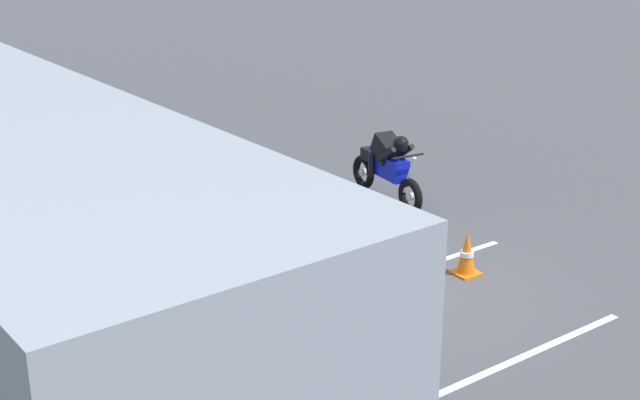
{
  "coord_description": "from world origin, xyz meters",
  "views": [
    {
      "loc": [
        -8.13,
        6.52,
        5.12
      ],
      "look_at": [
        0.98,
        0.23,
        1.1
      ],
      "focal_mm": 49.8,
      "sensor_mm": 36.0,
      "label": 1
    }
  ],
  "objects_px": {
    "traffic_cone": "(467,253)",
    "spectator_right": "(160,216)",
    "spectator_far_right": "(118,198)",
    "spectator_far_left": "(298,314)",
    "parked_motorcycle_silver": "(284,396)",
    "spectator_centre": "(195,253)",
    "spectator_left": "(230,278)",
    "stunt_motorcycle": "(387,166)"
  },
  "relations": [
    {
      "from": "spectator_far_left",
      "to": "spectator_right",
      "type": "bearing_deg",
      "value": 1.0
    },
    {
      "from": "spectator_centre",
      "to": "spectator_far_left",
      "type": "bearing_deg",
      "value": -174.94
    },
    {
      "from": "spectator_centre",
      "to": "parked_motorcycle_silver",
      "type": "bearing_deg",
      "value": 172.3
    },
    {
      "from": "spectator_left",
      "to": "traffic_cone",
      "type": "distance_m",
      "value": 3.87
    },
    {
      "from": "stunt_motorcycle",
      "to": "spectator_left",
      "type": "bearing_deg",
      "value": 123.7
    },
    {
      "from": "spectator_left",
      "to": "spectator_far_right",
      "type": "distance_m",
      "value": 3.04
    },
    {
      "from": "parked_motorcycle_silver",
      "to": "spectator_far_right",
      "type": "bearing_deg",
      "value": -3.62
    },
    {
      "from": "parked_motorcycle_silver",
      "to": "traffic_cone",
      "type": "relative_size",
      "value": 3.26
    },
    {
      "from": "spectator_far_left",
      "to": "spectator_far_right",
      "type": "bearing_deg",
      "value": 2.9
    },
    {
      "from": "spectator_right",
      "to": "spectator_far_right",
      "type": "height_order",
      "value": "spectator_right"
    },
    {
      "from": "parked_motorcycle_silver",
      "to": "stunt_motorcycle",
      "type": "relative_size",
      "value": 1.0
    },
    {
      "from": "spectator_right",
      "to": "spectator_far_right",
      "type": "xyz_separation_m",
      "value": [
        0.99,
        0.15,
        -0.03
      ]
    },
    {
      "from": "spectator_far_left",
      "to": "spectator_left",
      "type": "relative_size",
      "value": 0.97
    },
    {
      "from": "traffic_cone",
      "to": "spectator_right",
      "type": "bearing_deg",
      "value": 63.52
    },
    {
      "from": "spectator_far_left",
      "to": "spectator_centre",
      "type": "distance_m",
      "value": 1.94
    },
    {
      "from": "spectator_left",
      "to": "spectator_far_right",
      "type": "xyz_separation_m",
      "value": [
        3.04,
        0.02,
        0.03
      ]
    },
    {
      "from": "spectator_far_left",
      "to": "parked_motorcycle_silver",
      "type": "bearing_deg",
      "value": 135.05
    },
    {
      "from": "spectator_far_right",
      "to": "traffic_cone",
      "type": "distance_m",
      "value": 4.8
    },
    {
      "from": "spectator_centre",
      "to": "traffic_cone",
      "type": "distance_m",
      "value": 3.9
    },
    {
      "from": "spectator_left",
      "to": "stunt_motorcycle",
      "type": "relative_size",
      "value": 0.84
    },
    {
      "from": "spectator_right",
      "to": "parked_motorcycle_silver",
      "type": "height_order",
      "value": "spectator_right"
    },
    {
      "from": "traffic_cone",
      "to": "spectator_centre",
      "type": "bearing_deg",
      "value": 80.6
    },
    {
      "from": "spectator_centre",
      "to": "parked_motorcycle_silver",
      "type": "height_order",
      "value": "spectator_centre"
    },
    {
      "from": "spectator_far_right",
      "to": "spectator_far_left",
      "type": "bearing_deg",
      "value": -177.1
    },
    {
      "from": "spectator_far_left",
      "to": "parked_motorcycle_silver",
      "type": "distance_m",
      "value": 0.87
    },
    {
      "from": "stunt_motorcycle",
      "to": "spectator_centre",
      "type": "bearing_deg",
      "value": 115.97
    },
    {
      "from": "spectator_right",
      "to": "parked_motorcycle_silver",
      "type": "distance_m",
      "value": 3.71
    },
    {
      "from": "spectator_left",
      "to": "spectator_far_right",
      "type": "height_order",
      "value": "spectator_far_right"
    },
    {
      "from": "spectator_far_right",
      "to": "traffic_cone",
      "type": "height_order",
      "value": "spectator_far_right"
    },
    {
      "from": "spectator_left",
      "to": "spectator_far_left",
      "type": "bearing_deg",
      "value": -170.22
    },
    {
      "from": "parked_motorcycle_silver",
      "to": "traffic_cone",
      "type": "bearing_deg",
      "value": -66.19
    },
    {
      "from": "stunt_motorcycle",
      "to": "traffic_cone",
      "type": "xyz_separation_m",
      "value": [
        -2.92,
        0.94,
        -0.31
      ]
    },
    {
      "from": "spectator_far_left",
      "to": "spectator_left",
      "type": "distance_m",
      "value": 1.09
    },
    {
      "from": "spectator_centre",
      "to": "parked_motorcycle_silver",
      "type": "distance_m",
      "value": 2.52
    },
    {
      "from": "spectator_right",
      "to": "traffic_cone",
      "type": "height_order",
      "value": "spectator_right"
    },
    {
      "from": "spectator_left",
      "to": "spectator_right",
      "type": "height_order",
      "value": "spectator_right"
    },
    {
      "from": "stunt_motorcycle",
      "to": "traffic_cone",
      "type": "relative_size",
      "value": 3.26
    },
    {
      "from": "spectator_far_right",
      "to": "spectator_centre",
      "type": "bearing_deg",
      "value": -179.03
    },
    {
      "from": "spectator_far_right",
      "to": "spectator_left",
      "type": "bearing_deg",
      "value": -179.57
    },
    {
      "from": "spectator_far_left",
      "to": "stunt_motorcycle",
      "type": "height_order",
      "value": "spectator_far_left"
    },
    {
      "from": "spectator_far_right",
      "to": "traffic_cone",
      "type": "xyz_separation_m",
      "value": [
        -2.81,
        -3.82,
        -0.75
      ]
    },
    {
      "from": "spectator_far_left",
      "to": "spectator_left",
      "type": "height_order",
      "value": "spectator_left"
    }
  ]
}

